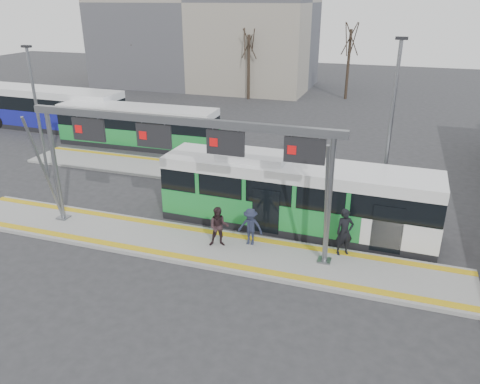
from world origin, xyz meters
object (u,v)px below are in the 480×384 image
object	(u,v)px
passenger_a	(345,232)
passenger_b	(219,227)
gantry	(180,144)
hero_bus	(295,196)
passenger_c	(250,227)

from	to	relation	value
passenger_a	passenger_b	distance (m)	4.97
gantry	passenger_b	distance (m)	3.66
gantry	hero_bus	world-z (taller)	gantry
passenger_b	passenger_c	bearing A→B (deg)	5.59
gantry	hero_bus	distance (m)	5.68
hero_bus	passenger_a	distance (m)	3.17
hero_bus	passenger_c	bearing A→B (deg)	-116.76
passenger_a	passenger_b	world-z (taller)	passenger_a
gantry	passenger_b	size ratio (longest dim) A/B	7.72
gantry	passenger_a	world-z (taller)	gantry
passenger_b	passenger_c	xyz separation A→B (m)	(1.17, 0.52, -0.05)
gantry	hero_bus	bearing A→B (deg)	35.28
passenger_a	gantry	bearing A→B (deg)	158.63
gantry	passenger_b	xyz separation A→B (m)	(1.56, -0.08, -3.31)
passenger_a	passenger_b	xyz separation A→B (m)	(-4.88, -0.92, -0.12)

